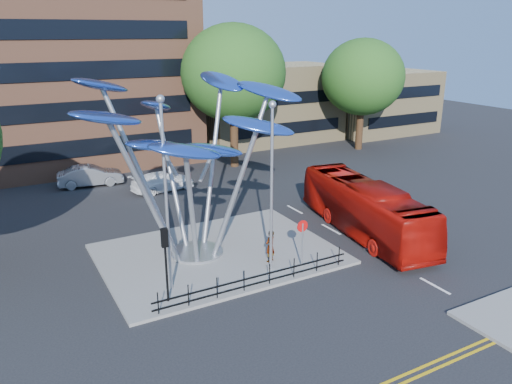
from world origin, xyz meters
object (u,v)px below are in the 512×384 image
tree_right (233,73)px  street_lamp_left (165,180)px  pedestrian (270,246)px  parked_car_mid (90,176)px  red_bus (365,208)px  parked_car_right (163,181)px  no_entry_sign_island (302,235)px  tree_far (363,77)px  street_lamp_right (272,173)px  traffic_light_island (165,249)px  leaf_sculpture (189,127)px

tree_right → street_lamp_left: tree_right is taller
pedestrian → parked_car_mid: size_ratio=0.35×
red_bus → street_lamp_left: bearing=-165.8°
pedestrian → parked_car_right: size_ratio=0.35×
no_entry_sign_island → red_bus: red_bus is taller
tree_far → street_lamp_right: tree_far is taller
tree_right → tree_far: size_ratio=1.12×
tree_far → red_bus: tree_far is taller
traffic_light_island → parked_car_mid: bearing=88.0°
traffic_light_island → street_lamp_left: bearing=63.4°
leaf_sculpture → traffic_light_island: (-2.93, -4.18, -4.26)m
street_lamp_right → parked_car_mid: (-4.81, 19.17, -4.30)m
parked_car_mid → street_lamp_right: bearing=-158.4°
tree_far → parked_car_mid: 27.06m
street_lamp_left → tree_right: bearing=56.0°
traffic_light_island → no_entry_sign_island: traffic_light_island is taller
tree_far → pedestrian: bearing=-139.2°
street_lamp_right → parked_car_mid: size_ratio=1.72×
traffic_light_island → tree_far: bearing=35.8°
leaf_sculpture → tree_right: bearing=56.7°
tree_far → no_entry_sign_island: bearing=-135.7°
leaf_sculpture → tree_far: bearing=32.5°
leaf_sculpture → no_entry_sign_island: bearing=-45.7°
street_lamp_right → red_bus: street_lamp_right is taller
tree_far → parked_car_right: 23.03m
traffic_light_island → parked_car_right: traffic_light_island is taller
street_lamp_right → traffic_light_island: street_lamp_right is taller
no_entry_sign_island → parked_car_mid: 20.67m
leaf_sculpture → street_lamp_right: size_ratio=1.53×
red_bus → leaf_sculpture: bearing=177.3°
street_lamp_right → leaf_sculpture: bearing=124.9°
leaf_sculpture → street_lamp_left: (-2.43, -3.18, -1.52)m
tree_right → leaf_sculpture: (-10.07, -15.32, -1.16)m
street_lamp_left → tree_far: bearing=34.9°
tree_right → street_lamp_left: size_ratio=1.38×
street_lamp_right → traffic_light_island: (-5.50, -0.50, -2.48)m
red_bus → pedestrian: red_bus is taller
leaf_sculpture → parked_car_mid: bearing=98.3°
no_entry_sign_island → parked_car_mid: bearing=107.8°
red_bus → parked_car_mid: size_ratio=2.31×
tree_right → parked_car_mid: 14.29m
no_entry_sign_island → pedestrian: size_ratio=1.46×
parked_car_mid → traffic_light_island: bearing=-174.5°
leaf_sculpture → street_lamp_right: leaf_sculpture is taller
street_lamp_left → street_lamp_right: street_lamp_left is taller
tree_right → traffic_light_island: bearing=-123.7°
tree_far → red_bus: 23.10m
street_lamp_left → parked_car_mid: bearing=89.4°
red_bus → tree_far: bearing=59.8°
tree_far → street_lamp_right: 28.76m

